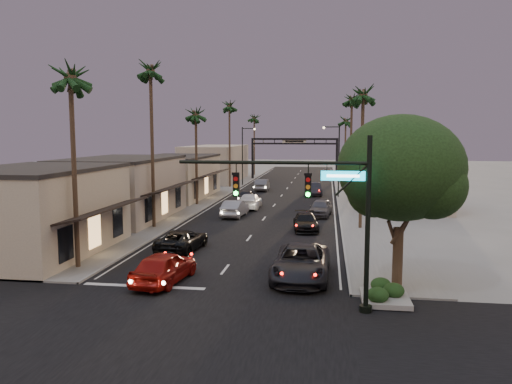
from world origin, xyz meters
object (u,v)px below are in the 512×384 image
(palm_lc, at_px, (196,111))
(palm_far, at_px, (254,116))
(curbside_near, at_px, (301,263))
(palm_ra, at_px, (363,90))
(palm_rc, at_px, (346,118))
(palm_la, at_px, (70,70))
(oncoming_silver, at_px, (235,208))
(traffic_signal, at_px, (324,198))
(palm_lb, at_px, (150,66))
(palm_ld, at_px, (229,103))
(oncoming_pickup, at_px, (182,240))
(streetlight_right, at_px, (337,155))
(streetlight_left, at_px, (244,151))
(arch, at_px, (294,148))
(palm_rb, at_px, (352,96))
(corner_tree, at_px, (402,172))
(curbside_black, at_px, (306,222))
(oncoming_red, at_px, (164,267))

(palm_lc, bearing_deg, palm_far, 89.59)
(palm_lc, xyz_separation_m, curbside_near, (13.10, -27.23, -9.57))
(palm_ra, bearing_deg, palm_rc, 90.00)
(palm_la, bearing_deg, palm_far, 89.75)
(palm_far, distance_m, oncoming_silver, 50.70)
(traffic_signal, bearing_deg, palm_lb, 128.44)
(palm_far, bearing_deg, palm_ld, -90.75)
(palm_far, relative_size, curbside_near, 2.05)
(palm_rc, bearing_deg, oncoming_pickup, -104.11)
(streetlight_right, xyz_separation_m, streetlight_left, (-13.84, 13.00, 0.00))
(traffic_signal, xyz_separation_m, arch, (-5.69, 66.00, 0.45))
(arch, xyz_separation_m, palm_far, (-8.30, 8.00, 5.91))
(traffic_signal, height_order, oncoming_silver, traffic_signal)
(streetlight_left, relative_size, oncoming_silver, 1.84)
(oncoming_silver, bearing_deg, oncoming_pickup, 90.02)
(palm_lc, height_order, palm_ra, palm_ra)
(streetlight_right, height_order, palm_far, palm_far)
(palm_lc, relative_size, palm_far, 0.92)
(palm_rb, height_order, oncoming_silver, palm_rb)
(traffic_signal, xyz_separation_m, streetlight_left, (-12.61, 54.00, 0.25))
(curbside_near, bearing_deg, palm_lb, 136.09)
(corner_tree, bearing_deg, curbside_black, 109.28)
(arch, bearing_deg, corner_tree, -81.38)
(arch, height_order, palm_lc, palm_lc)
(palm_la, bearing_deg, oncoming_pickup, 48.70)
(palm_ld, distance_m, curbside_black, 36.60)
(arch, relative_size, palm_rb, 1.07)
(palm_ra, xyz_separation_m, oncoming_silver, (-11.52, 4.73, -10.64))
(streetlight_left, distance_m, curbside_black, 37.23)
(streetlight_right, xyz_separation_m, palm_lb, (-15.52, -23.00, 8.06))
(streetlight_right, distance_m, oncoming_red, 39.44)
(streetlight_left, xyz_separation_m, palm_lc, (-1.68, -22.00, 5.14))
(oncoming_red, relative_size, oncoming_silver, 1.02)
(palm_la, xyz_separation_m, oncoming_pickup, (4.73, 5.39, -10.73))
(palm_ra, bearing_deg, oncoming_pickup, -142.37)
(palm_far, bearing_deg, palm_la, -90.25)
(traffic_signal, height_order, palm_ld, palm_ld)
(palm_rb, distance_m, palm_far, 37.98)
(palm_rb, relative_size, curbside_near, 2.20)
(corner_tree, relative_size, curbside_near, 1.36)
(palm_lc, xyz_separation_m, palm_ra, (17.20, -12.00, 0.97))
(corner_tree, bearing_deg, oncoming_red, -177.88)
(oncoming_silver, bearing_deg, arch, -90.25)
(corner_tree, height_order, palm_lc, palm_lc)
(palm_la, bearing_deg, palm_lb, 90.00)
(traffic_signal, height_order, palm_far, palm_far)
(traffic_signal, relative_size, palm_la, 0.64)
(palm_lb, distance_m, palm_ld, 33.01)
(corner_tree, relative_size, streetlight_left, 0.98)
(oncoming_pickup, bearing_deg, corner_tree, 157.90)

